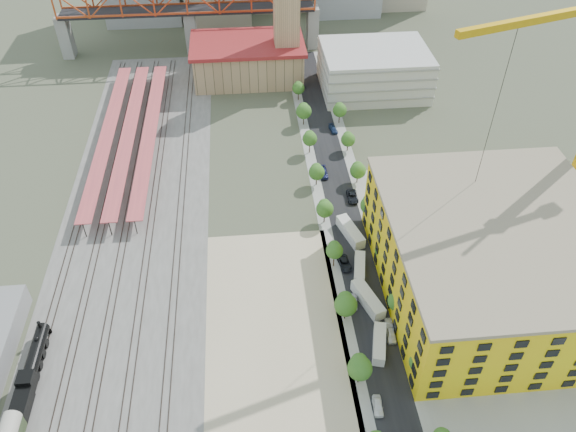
{
  "coord_description": "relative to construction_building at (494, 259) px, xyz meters",
  "views": [
    {
      "loc": [
        -7.89,
        -96.77,
        92.5
      ],
      "look_at": [
        0.78,
        -3.27,
        10.0
      ],
      "focal_mm": 35.0,
      "sensor_mm": 36.0,
      "label": 1
    }
  ],
  "objects": [
    {
      "name": "ground",
      "position": [
        -42.0,
        20.0,
        -9.41
      ],
      "size": [
        400.0,
        400.0,
        0.0
      ],
      "primitive_type": "plane",
      "color": "#474C38",
      "rests_on": "ground"
    },
    {
      "name": "ballast_strip",
      "position": [
        -78.0,
        37.5,
        -9.38
      ],
      "size": [
        36.0,
        165.0,
        0.06
      ],
      "primitive_type": "cube",
      "color": "#605E59",
      "rests_on": "ground"
    },
    {
      "name": "dirt_lot",
      "position": [
        -46.0,
        -11.5,
        -9.38
      ],
      "size": [
        28.0,
        67.0,
        0.06
      ],
      "primitive_type": "cube",
      "color": "tan",
      "rests_on": "ground"
    },
    {
      "name": "street_asphalt",
      "position": [
        -26.0,
        35.0,
        -9.38
      ],
      "size": [
        12.0,
        170.0,
        0.06
      ],
      "primitive_type": "cube",
      "color": "black",
      "rests_on": "ground"
    },
    {
      "name": "sidewalk_west",
      "position": [
        -31.5,
        35.0,
        -9.39
      ],
      "size": [
        3.0,
        170.0,
        0.04
      ],
      "primitive_type": "cube",
      "color": "gray",
      "rests_on": "ground"
    },
    {
      "name": "sidewalk_east",
      "position": [
        -20.5,
        35.0,
        -9.39
      ],
      "size": [
        3.0,
        170.0,
        0.04
      ],
      "primitive_type": "cube",
      "color": "gray",
      "rests_on": "ground"
    },
    {
      "name": "construction_pad",
      "position": [
        3.0,
        0.0,
        -9.38
      ],
      "size": [
        50.0,
        90.0,
        0.06
      ],
      "primitive_type": "cube",
      "color": "gray",
      "rests_on": "ground"
    },
    {
      "name": "rail_tracks",
      "position": [
        -79.8,
        37.5,
        -9.26
      ],
      "size": [
        26.56,
        160.0,
        0.18
      ],
      "color": "#382B23",
      "rests_on": "ground"
    },
    {
      "name": "platform_canopies",
      "position": [
        -83.0,
        65.0,
        -5.42
      ],
      "size": [
        16.0,
        80.0,
        4.12
      ],
      "color": "#D45152",
      "rests_on": "ground"
    },
    {
      "name": "station_hall",
      "position": [
        -47.0,
        102.0,
        -2.74
      ],
      "size": [
        38.0,
        24.0,
        13.1
      ],
      "color": "tan",
      "rests_on": "ground"
    },
    {
      "name": "parking_garage",
      "position": [
        -6.0,
        90.0,
        -2.41
      ],
      "size": [
        34.0,
        26.0,
        14.0
      ],
      "primitive_type": "cube",
      "color": "silver",
      "rests_on": "ground"
    },
    {
      "name": "truss_bridge",
      "position": [
        -67.0,
        125.0,
        9.45
      ],
      "size": [
        94.0,
        9.6,
        25.6
      ],
      "color": "gray",
      "rests_on": "ground"
    },
    {
      "name": "construction_building",
      "position": [
        0.0,
        0.0,
        0.0
      ],
      "size": [
        44.6,
        50.6,
        18.8
      ],
      "color": "#F0A914",
      "rests_on": "ground"
    },
    {
      "name": "street_trees",
      "position": [
        -26.0,
        25.0,
        -9.41
      ],
      "size": [
        15.4,
        124.4,
        8.0
      ],
      "color": "#1F5B1B",
      "rests_on": "ground"
    },
    {
      "name": "distant_hills",
      "position": [
        3.28,
        280.0,
        -88.95
      ],
      "size": [
        647.0,
        264.0,
        227.0
      ],
      "color": "#4C6B59",
      "rests_on": "ground"
    },
    {
      "name": "locomotive",
      "position": [
        -92.0,
        -12.64,
        -7.39
      ],
      "size": [
        2.81,
        21.7,
        5.43
      ],
      "color": "black",
      "rests_on": "ground"
    },
    {
      "name": "site_trailer_a",
      "position": [
        -26.0,
        -12.79,
        -8.19
      ],
      "size": [
        4.42,
        9.19,
        2.43
      ],
      "primitive_type": "cube",
      "rotation": [
        0.0,
        0.0,
        -0.24
      ],
      "color": "silver",
      "rests_on": "ground"
    },
    {
      "name": "site_trailer_b",
      "position": [
        -26.0,
        -1.56,
        -8.03
      ],
      "size": [
        5.83,
        10.43,
        2.77
      ],
      "primitive_type": "cube",
      "rotation": [
        0.0,
        0.0,
        0.33
      ],
      "color": "silver",
      "rests_on": "ground"
    },
    {
      "name": "site_trailer_c",
      "position": [
        -26.0,
        7.77,
        -8.23
      ],
      "size": [
        4.0,
        8.92,
        2.36
      ],
      "primitive_type": "cube",
      "rotation": [
        0.0,
        0.0,
        -0.21
      ],
      "color": "silver",
      "rests_on": "ground"
    },
    {
      "name": "site_trailer_d",
      "position": [
        -26.0,
        19.42,
        -8.01
      ],
      "size": [
        5.56,
        10.56,
        2.8
      ],
      "primitive_type": "cube",
      "rotation": [
        0.0,
        0.0,
        0.3
      ],
      "color": "silver",
      "rests_on": "ground"
    },
    {
      "name": "car_0",
      "position": [
        -29.0,
        -25.62,
        -8.67
      ],
      "size": [
        2.04,
        4.44,
        1.48
      ],
      "primitive_type": "imported",
      "rotation": [
        0.0,
        0.0,
        -0.07
      ],
      "color": "white",
      "rests_on": "ground"
    },
    {
      "name": "car_1",
      "position": [
        -29.0,
        -1.33,
        -8.73
      ],
      "size": [
        1.85,
        4.23,
        1.35
      ],
      "primitive_type": "imported",
      "rotation": [
        0.0,
        0.0,
        -0.1
      ],
      "color": "#9D9DA2",
      "rests_on": "ground"
    },
    {
      "name": "car_2",
      "position": [
        -29.0,
        9.87,
        -8.67
      ],
      "size": [
        3.13,
        5.61,
        1.48
      ],
      "primitive_type": "imported",
      "rotation": [
        0.0,
        0.0,
        0.13
      ],
      "color": "black",
      "rests_on": "ground"
    },
    {
      "name": "car_3",
      "position": [
        -29.0,
        43.98,
        -8.63
      ],
      "size": [
        2.21,
        5.36,
        1.55
      ],
      "primitive_type": "imported",
      "rotation": [
        0.0,
        0.0,
        -0.01
      ],
      "color": "navy",
      "rests_on": "ground"
    },
    {
      "name": "car_4",
      "position": [
        -23.0,
        -10.48,
        -8.66
      ],
      "size": [
        2.21,
        4.55,
        1.5
      ],
      "primitive_type": "imported",
      "rotation": [
        0.0,
        0.0,
        -0.1
      ],
      "color": "white",
      "rests_on": "ground"
    },
    {
      "name": "car_5",
      "position": [
        -23.0,
        -8.46,
        -8.74
      ],
      "size": [
        1.81,
        4.17,
        1.33
      ],
      "primitive_type": "imported",
      "rotation": [
        0.0,
        0.0,
        -0.1
      ],
      "color": "#A8A7AC",
      "rests_on": "ground"
    },
    {
      "name": "car_6",
      "position": [
        -23.0,
        33.14,
        -8.62
      ],
      "size": [
        2.83,
        5.8,
        1.59
      ],
      "primitive_type": "imported",
      "rotation": [
        0.0,
        0.0,
        -0.04
      ],
      "color": "black",
      "rests_on": "ground"
    },
    {
      "name": "car_7",
      "position": [
        -23.0,
        65.59,
        -8.73
      ],
      "size": [
        2.65,
        4.91,
        1.35
      ],
      "primitive_type": "imported",
      "rotation": [
        0.0,
        0.0,
        0.17
      ],
      "color": "navy",
      "rests_on": "ground"
    }
  ]
}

